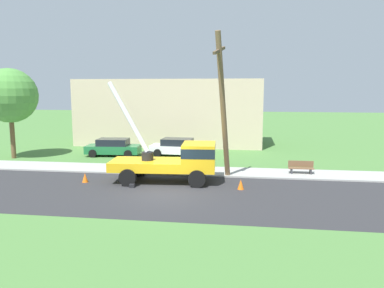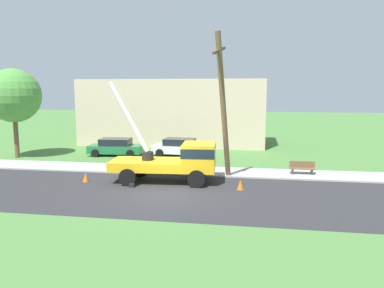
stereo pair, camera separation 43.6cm
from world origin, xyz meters
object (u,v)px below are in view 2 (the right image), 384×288
object	(u,v)px
parked_sedan_white	(180,147)
roadside_tree_near	(13,96)
leaning_utility_pole	(223,106)
park_bench	(302,168)
parked_sedan_green	(116,147)
traffic_cone_behind	(86,177)
traffic_cone_ahead	(240,185)
utility_truck	(177,159)

from	to	relation	value
parked_sedan_white	roadside_tree_near	distance (m)	13.79
leaning_utility_pole	park_bench	size ratio (longest dim) A/B	5.49
parked_sedan_green	parked_sedan_white	world-z (taller)	same
traffic_cone_behind	park_bench	world-z (taller)	park_bench
traffic_cone_ahead	park_bench	size ratio (longest dim) A/B	0.35
traffic_cone_ahead	traffic_cone_behind	bearing A→B (deg)	178.15
utility_truck	traffic_cone_behind	distance (m)	5.61
utility_truck	traffic_cone_behind	xyz separation A→B (m)	(-5.43, -0.88, -1.13)
traffic_cone_behind	roadside_tree_near	distance (m)	12.08
leaning_utility_pole	park_bench	distance (m)	6.77
traffic_cone_behind	park_bench	size ratio (longest dim) A/B	0.35
traffic_cone_ahead	parked_sedan_white	distance (m)	11.34
park_bench	leaning_utility_pole	bearing A→B (deg)	-155.82
parked_sedan_white	park_bench	size ratio (longest dim) A/B	2.82
parked_sedan_white	traffic_cone_ahead	bearing A→B (deg)	-61.57
traffic_cone_ahead	roadside_tree_near	world-z (taller)	roadside_tree_near
parked_sedan_green	utility_truck	bearing A→B (deg)	-49.30
traffic_cone_behind	leaning_utility_pole	bearing A→B (deg)	11.38
parked_sedan_green	traffic_cone_ahead	bearing A→B (deg)	-40.65
traffic_cone_behind	parked_sedan_green	distance (m)	8.96
utility_truck	traffic_cone_behind	size ratio (longest dim) A/B	12.35
utility_truck	roadside_tree_near	distance (m)	15.88
traffic_cone_behind	parked_sedan_white	bearing A→B (deg)	68.42
utility_truck	parked_sedan_white	xyz separation A→B (m)	(-1.60, 8.79, -0.70)
leaning_utility_pole	parked_sedan_white	world-z (taller)	leaning_utility_pole
utility_truck	park_bench	xyz separation A→B (m)	(7.59, 2.97, -0.95)
traffic_cone_behind	traffic_cone_ahead	bearing A→B (deg)	-1.85
utility_truck	leaning_utility_pole	world-z (taller)	leaning_utility_pole
traffic_cone_behind	roadside_tree_near	xyz separation A→B (m)	(-8.94, 6.64, 4.68)
parked_sedan_white	utility_truck	bearing A→B (deg)	-79.68
utility_truck	park_bench	bearing A→B (deg)	21.37
leaning_utility_pole	parked_sedan_green	bearing A→B (deg)	142.74
traffic_cone_ahead	roadside_tree_near	distance (m)	20.00
parked_sedan_green	parked_sedan_white	xyz separation A→B (m)	(5.25, 0.83, 0.00)
parked_sedan_green	parked_sedan_white	size ratio (longest dim) A/B	1.00
traffic_cone_behind	park_bench	xyz separation A→B (m)	(13.01, 3.85, 0.18)
leaning_utility_pole	park_bench	world-z (taller)	leaning_utility_pole
leaning_utility_pole	traffic_cone_behind	bearing A→B (deg)	-168.62
traffic_cone_ahead	park_bench	world-z (taller)	park_bench
leaning_utility_pole	park_bench	bearing A→B (deg)	24.18
parked_sedan_green	park_bench	xyz separation A→B (m)	(14.44, -4.99, -0.25)
park_bench	roadside_tree_near	distance (m)	22.58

